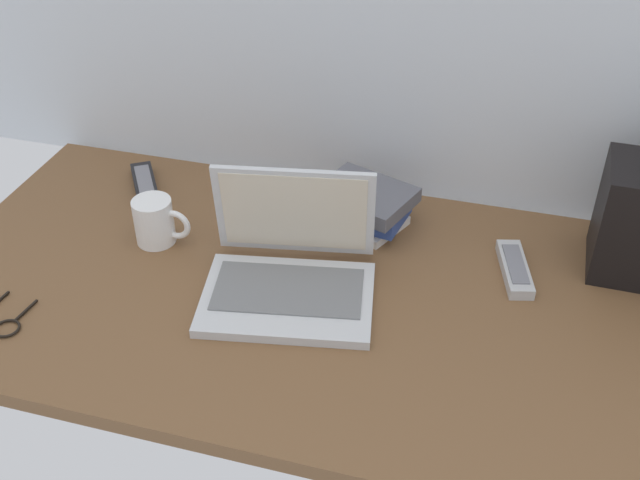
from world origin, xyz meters
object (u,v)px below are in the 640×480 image
at_px(remote_control_far, 515,269).
at_px(book_stack, 365,205).
at_px(coffee_mug, 155,221).
at_px(laptop, 290,268).
at_px(remote_control_near, 145,184).

xyz_separation_m(remote_control_far, book_stack, (-0.31, 0.09, 0.03)).
relative_size(coffee_mug, book_stack, 0.53).
bearing_deg(coffee_mug, remote_control_far, 7.01).
bearing_deg(book_stack, coffee_mug, -155.91).
bearing_deg(book_stack, remote_control_far, -15.49).
bearing_deg(remote_control_far, laptop, -158.73).
height_order(remote_control_far, book_stack, book_stack).
bearing_deg(remote_control_far, remote_control_near, 173.77).
height_order(remote_control_near, remote_control_far, same).
distance_m(laptop, book_stack, 0.26).
relative_size(remote_control_near, remote_control_far, 0.96).
height_order(remote_control_near, book_stack, book_stack).
bearing_deg(laptop, book_stack, 70.55).
distance_m(coffee_mug, book_stack, 0.42).
xyz_separation_m(laptop, coffee_mug, (-0.30, 0.07, 0.00)).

